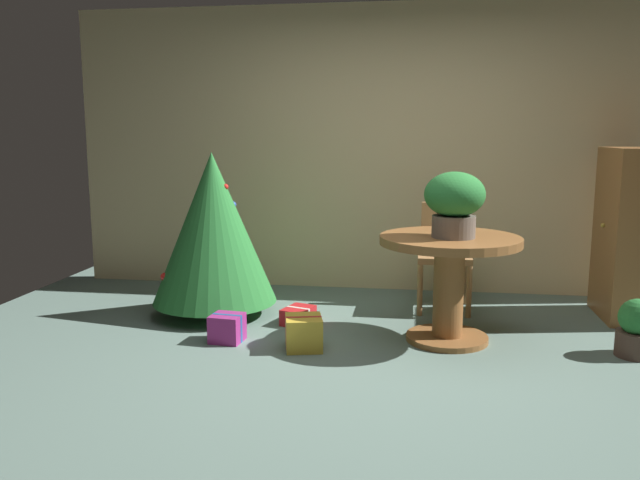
{
  "coord_description": "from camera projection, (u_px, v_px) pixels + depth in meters",
  "views": [
    {
      "loc": [
        0.21,
        -3.79,
        1.46
      ],
      "look_at": [
        -0.42,
        0.38,
        0.75
      ],
      "focal_mm": 36.12,
      "sensor_mm": 36.0,
      "label": 1
    }
  ],
  "objects": [
    {
      "name": "wooden_chair_far",
      "position": [
        444.0,
        250.0,
        5.36
      ],
      "size": [
        0.43,
        0.46,
        0.88
      ],
      "color": "#B27F4C",
      "rests_on": "ground_plane"
    },
    {
      "name": "gift_box_red",
      "position": [
        298.0,
        316.0,
        4.96
      ],
      "size": [
        0.26,
        0.31,
        0.13
      ],
      "color": "red",
      "rests_on": "ground_plane"
    },
    {
      "name": "back_wall_panel",
      "position": [
        395.0,
        150.0,
        5.89
      ],
      "size": [
        6.0,
        0.1,
        2.6
      ],
      "primitive_type": "cube",
      "color": "beige",
      "rests_on": "ground_plane"
    },
    {
      "name": "flower_vase",
      "position": [
        455.0,
        201.0,
        4.35
      ],
      "size": [
        0.41,
        0.41,
        0.45
      ],
      "color": "#665B51",
      "rests_on": "round_dining_table"
    },
    {
      "name": "potted_plant",
      "position": [
        637.0,
        329.0,
        4.21
      ],
      "size": [
        0.26,
        0.26,
        0.39
      ],
      "color": "#4C382D",
      "rests_on": "ground_plane"
    },
    {
      "name": "gift_box_gold",
      "position": [
        304.0,
        333.0,
        4.38
      ],
      "size": [
        0.3,
        0.31,
        0.23
      ],
      "color": "gold",
      "rests_on": "ground_plane"
    },
    {
      "name": "wooden_cabinet",
      "position": [
        634.0,
        234.0,
        5.03
      ],
      "size": [
        0.48,
        0.67,
        1.34
      ],
      "color": "brown",
      "rests_on": "ground_plane"
    },
    {
      "name": "round_dining_table",
      "position": [
        449.0,
        269.0,
        4.48
      ],
      "size": [
        0.98,
        0.98,
        0.75
      ],
      "color": "brown",
      "rests_on": "ground_plane"
    },
    {
      "name": "gift_box_purple",
      "position": [
        227.0,
        328.0,
        4.53
      ],
      "size": [
        0.24,
        0.23,
        0.2
      ],
      "color": "#9E287A",
      "rests_on": "ground_plane"
    },
    {
      "name": "ground_plane",
      "position": [
        378.0,
        372.0,
        3.96
      ],
      "size": [
        6.6,
        6.6,
        0.0
      ],
      "primitive_type": "plane",
      "color": "slate"
    },
    {
      "name": "holiday_tree",
      "position": [
        213.0,
        228.0,
        5.11
      ],
      "size": [
        0.99,
        0.99,
        1.31
      ],
      "color": "brown",
      "rests_on": "ground_plane"
    }
  ]
}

